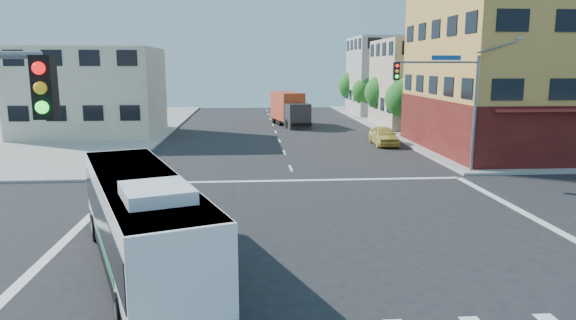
{
  "coord_description": "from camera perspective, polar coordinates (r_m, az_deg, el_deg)",
  "views": [
    {
      "loc": [
        -2.6,
        -18.71,
        6.45
      ],
      "look_at": [
        -0.86,
        4.02,
        2.21
      ],
      "focal_mm": 32.0,
      "sensor_mm": 36.0,
      "label": 1
    }
  ],
  "objects": [
    {
      "name": "signal_mast_ne",
      "position": [
        31.6,
        17.46,
        7.39
      ],
      "size": [
        7.91,
        1.13,
        8.07
      ],
      "color": "slate",
      "rests_on": "ground"
    },
    {
      "name": "street_tree_b",
      "position": [
        56.59,
        10.57,
        7.62
      ],
      "size": [
        3.8,
        3.8,
        5.79
      ],
      "color": "#3C2716",
      "rests_on": "ground"
    },
    {
      "name": "building_east_far",
      "position": [
        69.52,
        12.14,
        9.11
      ],
      "size": [
        12.06,
        10.06,
        10.0
      ],
      "color": "#9C9C97",
      "rests_on": "ground"
    },
    {
      "name": "box_truck",
      "position": [
        55.21,
        0.19,
        5.61
      ],
      "size": [
        3.87,
        8.17,
        3.54
      ],
      "rotation": [
        0.0,
        0.0,
        0.21
      ],
      "color": "#28292D",
      "rests_on": "ground"
    },
    {
      "name": "street_tree_c",
      "position": [
        64.36,
        8.73,
        7.75
      ],
      "size": [
        3.4,
        3.4,
        5.29
      ],
      "color": "#3C2716",
      "rests_on": "ground"
    },
    {
      "name": "street_tree_a",
      "position": [
        48.92,
        12.97,
        6.91
      ],
      "size": [
        3.6,
        3.6,
        5.53
      ],
      "color": "#3C2716",
      "rests_on": "ground"
    },
    {
      "name": "transit_bus",
      "position": [
        16.82,
        -15.95,
        -6.48
      ],
      "size": [
        6.26,
        11.51,
        3.37
      ],
      "rotation": [
        0.0,
        0.0,
        0.36
      ],
      "color": "black",
      "rests_on": "ground"
    },
    {
      "name": "building_west",
      "position": [
        50.84,
        -21.02,
        7.08
      ],
      "size": [
        12.06,
        10.06,
        8.0
      ],
      "color": "beige",
      "rests_on": "ground"
    },
    {
      "name": "building_east_near",
      "position": [
        56.24,
        16.16,
        8.14
      ],
      "size": [
        12.06,
        10.06,
        9.0
      ],
      "color": "tan",
      "rests_on": "ground"
    },
    {
      "name": "corner_building_ne",
      "position": [
        43.51,
        27.22,
        8.64
      ],
      "size": [
        18.1,
        15.44,
        14.0
      ],
      "color": "#B79041",
      "rests_on": "ground"
    },
    {
      "name": "street_tree_d",
      "position": [
        72.15,
        7.3,
        8.4
      ],
      "size": [
        4.0,
        4.0,
        6.03
      ],
      "color": "#3C2716",
      "rests_on": "ground"
    },
    {
      "name": "ground",
      "position": [
        19.96,
        3.37,
        -8.34
      ],
      "size": [
        120.0,
        120.0,
        0.0
      ],
      "primitive_type": "plane",
      "color": "black",
      "rests_on": "ground"
    },
    {
      "name": "parked_car",
      "position": [
        42.55,
        10.57,
        2.68
      ],
      "size": [
        1.92,
        4.56,
        1.54
      ],
      "primitive_type": "imported",
      "rotation": [
        0.0,
        0.0,
        -0.02
      ],
      "color": "#D6C352",
      "rests_on": "ground"
    }
  ]
}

